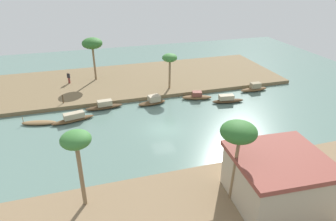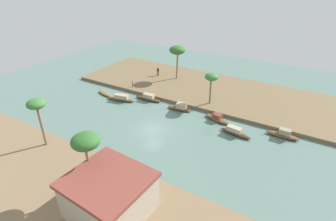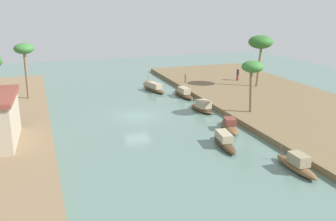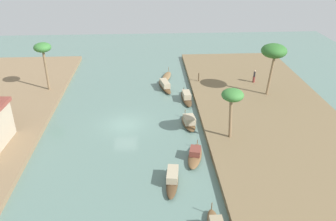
{
  "view_description": "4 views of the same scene",
  "coord_description": "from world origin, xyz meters",
  "px_view_note": "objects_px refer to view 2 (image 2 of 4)",
  "views": [
    {
      "loc": [
        8.25,
        29.21,
        16.95
      ],
      "look_at": [
        -1.41,
        -2.8,
        0.86
      ],
      "focal_mm": 32.64,
      "sensor_mm": 36.0,
      "label": 1
    },
    {
      "loc": [
        -17.69,
        25.84,
        19.86
      ],
      "look_at": [
        0.19,
        -4.48,
        0.88
      ],
      "focal_mm": 28.21,
      "sensor_mm": 36.0,
      "label": 2
    },
    {
      "loc": [
        -35.73,
        9.16,
        11.44
      ],
      "look_at": [
        -2.78,
        -2.38,
        1.13
      ],
      "focal_mm": 40.61,
      "sensor_mm": 36.0,
      "label": 3
    },
    {
      "loc": [
        -32.99,
        -2.91,
        18.43
      ],
      "look_at": [
        1.46,
        -4.85,
        0.85
      ],
      "focal_mm": 36.68,
      "sensor_mm": 36.0,
      "label": 4
    }
  ],
  "objects_px": {
    "sampan_downstream_large": "(121,98)",
    "mooring_post": "(132,84)",
    "palm_tree_left_near": "(212,78)",
    "sampan_near_left_bank": "(106,94)",
    "sampan_midstream": "(148,98)",
    "palm_tree_right_tall": "(86,142)",
    "sampan_foreground": "(283,134)",
    "palm_tree_right_short": "(36,106)",
    "sampan_with_tall_canopy": "(235,132)",
    "riverside_building": "(109,195)",
    "sampan_with_red_awning": "(217,118)",
    "person_on_near_bank": "(158,72)",
    "sampan_open_hull": "(180,108)",
    "palm_tree_left_far": "(177,50)"
  },
  "relations": [
    {
      "from": "sampan_downstream_large",
      "to": "palm_tree_right_short",
      "type": "distance_m",
      "value": 16.12
    },
    {
      "from": "palm_tree_left_near",
      "to": "palm_tree_right_tall",
      "type": "relative_size",
      "value": 0.77
    },
    {
      "from": "sampan_downstream_large",
      "to": "sampan_near_left_bank",
      "type": "bearing_deg",
      "value": -19.33
    },
    {
      "from": "sampan_with_tall_canopy",
      "to": "person_on_near_bank",
      "type": "xyz_separation_m",
      "value": [
        20.31,
        -12.55,
        0.88
      ]
    },
    {
      "from": "sampan_with_red_awning",
      "to": "palm_tree_right_tall",
      "type": "relative_size",
      "value": 0.64
    },
    {
      "from": "sampan_with_tall_canopy",
      "to": "palm_tree_right_tall",
      "type": "relative_size",
      "value": 0.67
    },
    {
      "from": "sampan_midstream",
      "to": "mooring_post",
      "type": "height_order",
      "value": "mooring_post"
    },
    {
      "from": "sampan_with_tall_canopy",
      "to": "palm_tree_left_far",
      "type": "bearing_deg",
      "value": -31.64
    },
    {
      "from": "sampan_with_red_awning",
      "to": "mooring_post",
      "type": "relative_size",
      "value": 3.7
    },
    {
      "from": "sampan_near_left_bank",
      "to": "mooring_post",
      "type": "xyz_separation_m",
      "value": [
        -2.74,
        -4.3,
        0.9
      ]
    },
    {
      "from": "sampan_near_left_bank",
      "to": "riverside_building",
      "type": "xyz_separation_m",
      "value": [
        -18.42,
        19.38,
        2.3
      ]
    },
    {
      "from": "riverside_building",
      "to": "sampan_near_left_bank",
      "type": "bearing_deg",
      "value": -43.0
    },
    {
      "from": "sampan_downstream_large",
      "to": "person_on_near_bank",
      "type": "distance_m",
      "value": 12.27
    },
    {
      "from": "palm_tree_left_far",
      "to": "palm_tree_right_tall",
      "type": "distance_m",
      "value": 31.83
    },
    {
      "from": "sampan_near_left_bank",
      "to": "palm_tree_left_near",
      "type": "relative_size",
      "value": 0.81
    },
    {
      "from": "sampan_downstream_large",
      "to": "riverside_building",
      "type": "xyz_separation_m",
      "value": [
        -14.53,
        18.93,
        2.06
      ]
    },
    {
      "from": "sampan_downstream_large",
      "to": "palm_tree_left_near",
      "type": "distance_m",
      "value": 15.54
    },
    {
      "from": "sampan_downstream_large",
      "to": "palm_tree_left_near",
      "type": "bearing_deg",
      "value": -169.97
    },
    {
      "from": "sampan_with_tall_canopy",
      "to": "palm_tree_left_far",
      "type": "distance_m",
      "value": 21.74
    },
    {
      "from": "sampan_with_red_awning",
      "to": "person_on_near_bank",
      "type": "bearing_deg",
      "value": -17.11
    },
    {
      "from": "palm_tree_left_far",
      "to": "sampan_with_red_awning",
      "type": "bearing_deg",
      "value": 139.51
    },
    {
      "from": "sampan_near_left_bank",
      "to": "sampan_midstream",
      "type": "height_order",
      "value": "sampan_midstream"
    },
    {
      "from": "sampan_midstream",
      "to": "palm_tree_right_tall",
      "type": "relative_size",
      "value": 0.73
    },
    {
      "from": "sampan_downstream_large",
      "to": "riverside_building",
      "type": "distance_m",
      "value": 23.95
    },
    {
      "from": "person_on_near_bank",
      "to": "palm_tree_left_near",
      "type": "distance_m",
      "value": 15.87
    },
    {
      "from": "sampan_with_tall_canopy",
      "to": "riverside_building",
      "type": "distance_m",
      "value": 19.51
    },
    {
      "from": "riverside_building",
      "to": "palm_tree_left_far",
      "type": "bearing_deg",
      "value": -67.81
    },
    {
      "from": "sampan_near_left_bank",
      "to": "sampan_with_red_awning",
      "type": "xyz_separation_m",
      "value": [
        -20.4,
        -1.58,
        0.18
      ]
    },
    {
      "from": "palm_tree_left_near",
      "to": "palm_tree_right_tall",
      "type": "height_order",
      "value": "palm_tree_right_tall"
    },
    {
      "from": "sampan_open_hull",
      "to": "sampan_with_red_awning",
      "type": "distance_m",
      "value": 6.26
    },
    {
      "from": "palm_tree_right_short",
      "to": "riverside_building",
      "type": "xyz_separation_m",
      "value": [
        -13.95,
        3.77,
        -3.4
      ]
    },
    {
      "from": "sampan_with_red_awning",
      "to": "person_on_near_bank",
      "type": "distance_m",
      "value": 19.71
    },
    {
      "from": "sampan_near_left_bank",
      "to": "riverside_building",
      "type": "relative_size",
      "value": 0.59
    },
    {
      "from": "person_on_near_bank",
      "to": "sampan_with_tall_canopy",
      "type": "bearing_deg",
      "value": -16.02
    },
    {
      "from": "sampan_open_hull",
      "to": "sampan_with_red_awning",
      "type": "bearing_deg",
      "value": 172.1
    },
    {
      "from": "sampan_near_left_bank",
      "to": "sampan_midstream",
      "type": "bearing_deg",
      "value": -151.34
    },
    {
      "from": "palm_tree_right_short",
      "to": "sampan_downstream_large",
      "type": "bearing_deg",
      "value": -87.79
    },
    {
      "from": "sampan_with_red_awning",
      "to": "palm_tree_left_near",
      "type": "bearing_deg",
      "value": -39.05
    },
    {
      "from": "person_on_near_bank",
      "to": "palm_tree_left_near",
      "type": "xyz_separation_m",
      "value": [
        -14.03,
        6.47,
        3.61
      ]
    },
    {
      "from": "sampan_downstream_large",
      "to": "riverside_building",
      "type": "bearing_deg",
      "value": 114.73
    },
    {
      "from": "person_on_near_bank",
      "to": "palm_tree_left_far",
      "type": "bearing_deg",
      "value": 25.69
    },
    {
      "from": "palm_tree_right_tall",
      "to": "palm_tree_left_far",
      "type": "bearing_deg",
      "value": -75.97
    },
    {
      "from": "sampan_downstream_large",
      "to": "person_on_near_bank",
      "type": "height_order",
      "value": "person_on_near_bank"
    },
    {
      "from": "person_on_near_bank",
      "to": "palm_tree_left_near",
      "type": "relative_size",
      "value": 0.34
    },
    {
      "from": "palm_tree_right_tall",
      "to": "sampan_near_left_bank",
      "type": "bearing_deg",
      "value": -50.19
    },
    {
      "from": "sampan_downstream_large",
      "to": "mooring_post",
      "type": "relative_size",
      "value": 4.41
    },
    {
      "from": "sampan_midstream",
      "to": "palm_tree_right_short",
      "type": "bearing_deg",
      "value": 76.05
    },
    {
      "from": "sampan_foreground",
      "to": "palm_tree_right_short",
      "type": "height_order",
      "value": "palm_tree_right_short"
    },
    {
      "from": "sampan_near_left_bank",
      "to": "sampan_downstream_large",
      "type": "relative_size",
      "value": 0.81
    },
    {
      "from": "sampan_downstream_large",
      "to": "sampan_midstream",
      "type": "height_order",
      "value": "sampan_midstream"
    }
  ]
}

